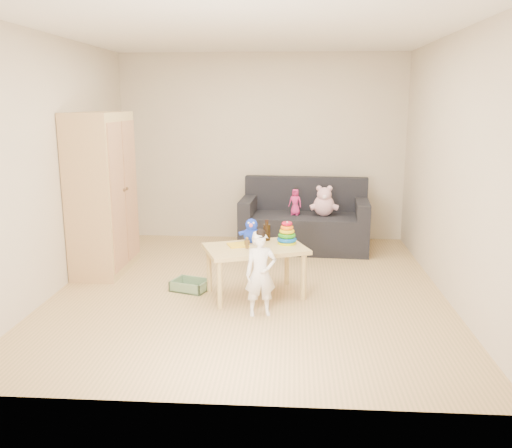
# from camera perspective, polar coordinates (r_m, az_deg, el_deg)

# --- Properties ---
(room) EXTENTS (4.50, 4.50, 4.50)m
(room) POSITION_cam_1_polar(r_m,az_deg,el_deg) (5.48, -0.70, 6.07)
(room) COLOR tan
(room) RESTS_ON ground
(wardrobe) EXTENTS (0.51, 1.01, 1.82)m
(wardrobe) POSITION_cam_1_polar(r_m,az_deg,el_deg) (6.45, -15.88, 3.12)
(wardrobe) COLOR tan
(wardrobe) RESTS_ON ground
(sofa) EXTENTS (1.73, 0.94, 0.47)m
(sofa) POSITION_cam_1_polar(r_m,az_deg,el_deg) (7.28, 5.08, -0.82)
(sofa) COLOR black
(sofa) RESTS_ON ground
(play_table) EXTENTS (1.13, 0.92, 0.52)m
(play_table) POSITION_cam_1_polar(r_m,az_deg,el_deg) (5.51, -0.06, -5.00)
(play_table) COLOR tan
(play_table) RESTS_ON ground
(storage_bin) EXTENTS (0.43, 0.38, 0.11)m
(storage_bin) POSITION_cam_1_polar(r_m,az_deg,el_deg) (5.77, -6.93, -6.40)
(storage_bin) COLOR #658761
(storage_bin) RESTS_ON ground
(toddler) EXTENTS (0.32, 0.25, 0.78)m
(toddler) POSITION_cam_1_polar(r_m,az_deg,el_deg) (4.98, 0.49, -5.36)
(toddler) COLOR white
(toddler) RESTS_ON ground
(pink_bear) EXTENTS (0.34, 0.31, 0.34)m
(pink_bear) POSITION_cam_1_polar(r_m,az_deg,el_deg) (7.16, 7.17, 2.21)
(pink_bear) COLOR #E3A7B6
(pink_bear) RESTS_ON sofa
(doll) EXTENTS (0.20, 0.17, 0.34)m
(doll) POSITION_cam_1_polar(r_m,az_deg,el_deg) (7.16, 4.15, 2.29)
(doll) COLOR #D62876
(doll) RESTS_ON sofa
(ring_stacker) EXTENTS (0.20, 0.20, 0.23)m
(ring_stacker) POSITION_cam_1_polar(r_m,az_deg,el_deg) (5.54, 3.27, -1.16)
(ring_stacker) COLOR #DBEB0C
(ring_stacker) RESTS_ON play_table
(brown_bottle) EXTENTS (0.08, 0.08, 0.22)m
(brown_bottle) POSITION_cam_1_polar(r_m,az_deg,el_deg) (5.67, 1.14, -0.80)
(brown_bottle) COLOR black
(brown_bottle) RESTS_ON play_table
(blue_plush) EXTENTS (0.22, 0.18, 0.26)m
(blue_plush) POSITION_cam_1_polar(r_m,az_deg,el_deg) (5.57, -0.48, -0.66)
(blue_plush) COLOR blue
(blue_plush) RESTS_ON play_table
(wooden_figure) EXTENTS (0.06, 0.06, 0.12)m
(wooden_figure) POSITION_cam_1_polar(r_m,az_deg,el_deg) (5.34, -0.95, -2.01)
(wooden_figure) COLOR brown
(wooden_figure) RESTS_ON play_table
(yellow_book) EXTENTS (0.25, 0.25, 0.01)m
(yellow_book) POSITION_cam_1_polar(r_m,az_deg,el_deg) (5.48, -1.90, -2.22)
(yellow_book) COLOR yellow
(yellow_book) RESTS_ON play_table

